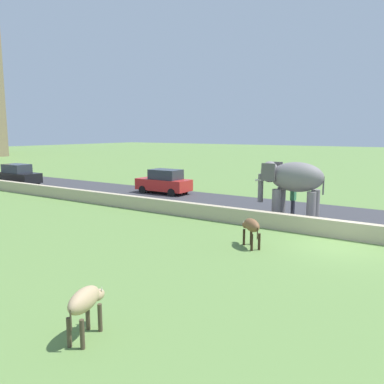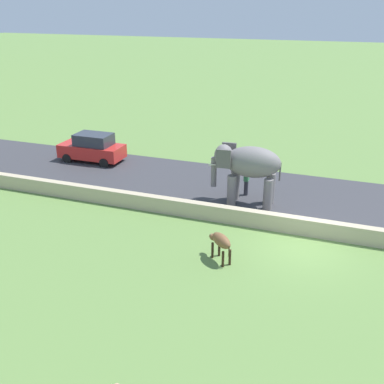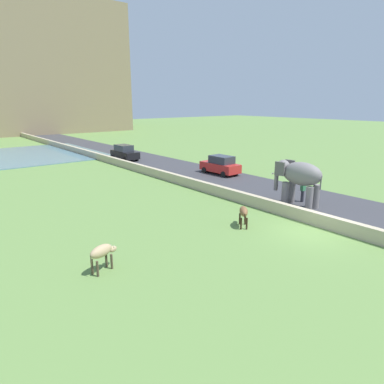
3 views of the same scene
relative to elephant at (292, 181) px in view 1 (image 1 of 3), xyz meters
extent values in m
plane|color=#608442|center=(-3.41, -3.16, -2.04)|extent=(220.00, 220.00, 0.00)
cube|color=#38383D|center=(1.59, 16.84, -2.01)|extent=(7.00, 120.00, 0.06)
cube|color=tan|center=(-2.21, 14.84, -1.66)|extent=(0.40, 110.00, 0.76)
ellipsoid|color=slate|center=(0.01, -0.22, 0.20)|extent=(1.55, 2.77, 1.50)
cylinder|color=slate|center=(-0.46, 0.63, -1.24)|extent=(0.44, 0.44, 1.60)
cylinder|color=slate|center=(0.38, 0.67, -1.24)|extent=(0.44, 0.44, 1.60)
cylinder|color=slate|center=(-0.36, -1.12, -1.24)|extent=(0.44, 0.44, 1.60)
cylinder|color=slate|center=(0.48, -1.08, -1.24)|extent=(0.44, 0.44, 1.60)
ellipsoid|color=slate|center=(-0.07, 1.19, 0.39)|extent=(1.05, 0.95, 1.10)
cube|color=#575454|center=(-0.66, 1.02, 0.43)|extent=(0.16, 0.71, 0.90)
cube|color=#575454|center=(0.54, 1.09, 0.43)|extent=(0.16, 0.71, 0.90)
cylinder|color=slate|center=(-0.09, 1.66, -0.50)|extent=(0.28, 0.28, 1.50)
cone|color=silver|center=(-0.31, 1.58, -0.05)|extent=(0.15, 0.56, 0.17)
cone|color=silver|center=(0.13, 1.61, -0.05)|extent=(0.15, 0.56, 0.17)
cylinder|color=#575454|center=(0.09, -1.55, -0.15)|extent=(0.08, 0.08, 0.90)
cylinder|color=#33333D|center=(1.06, 0.27, -1.61)|extent=(0.22, 0.22, 0.85)
cube|color=#388451|center=(1.06, 0.27, -0.91)|extent=(0.36, 0.22, 0.56)
sphere|color=tan|center=(1.06, 0.27, -0.52)|extent=(0.22, 0.22, 0.22)
cube|color=red|center=(3.16, 10.63, -1.34)|extent=(1.73, 4.01, 0.80)
cube|color=#2D333D|center=(3.16, 10.43, -0.59)|extent=(1.46, 2.21, 0.70)
cylinder|color=black|center=(2.35, 11.93, -1.74)|extent=(0.18, 0.60, 0.60)
cylinder|color=black|center=(3.96, 11.94, -1.74)|extent=(0.18, 0.60, 0.60)
cylinder|color=black|center=(2.36, 9.33, -1.74)|extent=(0.18, 0.60, 0.60)
cylinder|color=black|center=(3.98, 9.34, -1.74)|extent=(0.18, 0.60, 0.60)
cube|color=black|center=(0.01, 23.45, -1.34)|extent=(1.79, 4.04, 0.80)
cube|color=#2D333D|center=(0.01, 23.65, -0.59)|extent=(1.49, 2.23, 0.70)
cylinder|color=black|center=(0.85, 22.17, -1.74)|extent=(0.19, 0.60, 0.60)
cylinder|color=black|center=(-0.77, 22.14, -1.74)|extent=(0.19, 0.60, 0.60)
cylinder|color=black|center=(0.79, 24.77, -1.74)|extent=(0.19, 0.60, 0.60)
cylinder|color=black|center=(-0.82, 24.73, -1.74)|extent=(0.19, 0.60, 0.60)
ellipsoid|color=brown|center=(-5.57, -0.38, -1.14)|extent=(1.06, 1.11, 0.50)
cylinder|color=#302014|center=(-5.42, 0.01, -1.71)|extent=(0.10, 0.10, 0.65)
cylinder|color=#302014|center=(-5.20, -0.20, -1.71)|extent=(0.10, 0.10, 0.65)
cylinder|color=#302014|center=(-5.94, -0.57, -1.71)|extent=(0.10, 0.10, 0.65)
cylinder|color=#302014|center=(-5.71, -0.77, -1.71)|extent=(0.10, 0.10, 0.65)
ellipsoid|color=brown|center=(-5.15, 0.09, -1.29)|extent=(0.45, 0.46, 0.26)
cone|color=beige|center=(-5.21, 0.15, -1.12)|extent=(0.04, 0.04, 0.12)
cone|color=beige|center=(-5.08, 0.03, -1.12)|extent=(0.04, 0.04, 0.12)
cylinder|color=#302014|center=(-5.93, -0.79, -1.34)|extent=(0.04, 0.04, 0.45)
ellipsoid|color=tan|center=(-13.86, -0.28, -1.14)|extent=(1.18, 0.77, 0.50)
cylinder|color=#493D2C|center=(-13.55, -0.01, -1.71)|extent=(0.10, 0.10, 0.65)
cylinder|color=#493D2C|center=(-13.45, -0.31, -1.71)|extent=(0.10, 0.10, 0.65)
cylinder|color=#493D2C|center=(-14.28, -0.26, -1.71)|extent=(0.10, 0.10, 0.65)
cylinder|color=#493D2C|center=(-14.18, -0.55, -1.71)|extent=(0.10, 0.10, 0.65)
ellipsoid|color=tan|center=(-13.27, -0.08, -1.29)|extent=(0.46, 0.36, 0.26)
cone|color=beige|center=(-13.29, 0.00, -1.12)|extent=(0.04, 0.04, 0.12)
cone|color=beige|center=(-13.24, -0.17, -1.12)|extent=(0.04, 0.04, 0.12)
cylinder|color=#493D2C|center=(-14.38, -0.45, -1.34)|extent=(0.04, 0.04, 0.45)
camera|label=1|loc=(-19.29, -6.66, 2.46)|focal=36.85mm
camera|label=2|loc=(-20.38, -4.60, 7.24)|focal=42.93mm
camera|label=3|loc=(-19.03, -12.45, 4.71)|focal=32.01mm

